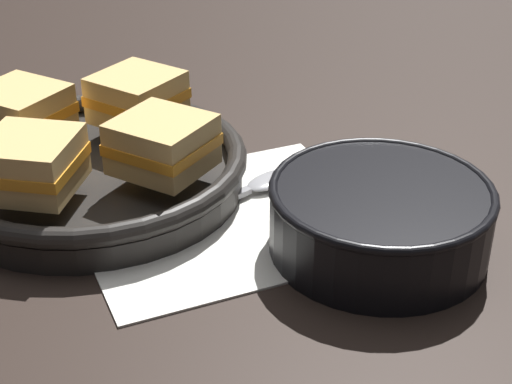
% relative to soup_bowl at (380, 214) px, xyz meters
% --- Properties ---
extents(ground_plane, '(4.00, 4.00, 0.00)m').
position_rel_soup_bowl_xyz_m(ground_plane, '(-0.09, 0.07, -0.03)').
color(ground_plane, black).
extents(napkin, '(0.28, 0.25, 0.00)m').
position_rel_soup_bowl_xyz_m(napkin, '(-0.11, 0.08, -0.03)').
color(napkin, white).
rests_on(napkin, ground_plane).
extents(soup_bowl, '(0.18, 0.18, 0.06)m').
position_rel_soup_bowl_xyz_m(soup_bowl, '(0.00, 0.00, 0.00)').
color(soup_bowl, black).
rests_on(soup_bowl, ground_plane).
extents(spoon, '(0.17, 0.09, 0.01)m').
position_rel_soup_bowl_xyz_m(spoon, '(-0.08, 0.11, -0.03)').
color(spoon, '#9E9EA3').
rests_on(spoon, napkin).
extents(skillet, '(0.28, 0.28, 0.04)m').
position_rel_soup_bowl_xyz_m(skillet, '(-0.21, 0.16, -0.01)').
color(skillet, black).
rests_on(skillet, ground_plane).
extents(sandwich_near_left, '(0.11, 0.11, 0.05)m').
position_rel_soup_bowl_xyz_m(sandwich_near_left, '(-0.16, 0.11, 0.03)').
color(sandwich_near_left, '#DBB26B').
rests_on(sandwich_near_left, skillet).
extents(sandwich_near_right, '(0.11, 0.11, 0.05)m').
position_rel_soup_bowl_xyz_m(sandwich_near_right, '(-0.16, 0.22, 0.03)').
color(sandwich_near_right, '#DBB26B').
rests_on(sandwich_near_right, skillet).
extents(sandwich_far_left, '(0.11, 0.11, 0.05)m').
position_rel_soup_bowl_xyz_m(sandwich_far_left, '(-0.27, 0.22, 0.03)').
color(sandwich_far_left, '#DBB26B').
rests_on(sandwich_far_left, skillet).
extents(sandwich_far_right, '(0.10, 0.10, 0.05)m').
position_rel_soup_bowl_xyz_m(sandwich_far_right, '(-0.27, 0.11, 0.03)').
color(sandwich_far_right, '#DBB26B').
rests_on(sandwich_far_right, skillet).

